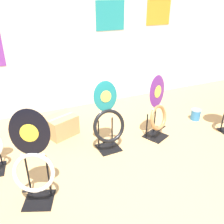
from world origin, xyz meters
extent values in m
plane|color=tan|center=(0.00, 0.00, 0.00)|extent=(14.00, 14.00, 0.00)
cube|color=silver|center=(0.00, 2.43, 1.30)|extent=(8.00, 0.06, 2.60)
cube|color=teal|center=(0.33, 2.39, 1.49)|extent=(0.50, 0.01, 0.46)
cube|color=orange|center=(1.25, 2.39, 1.64)|extent=(0.48, 0.01, 0.67)
cube|color=black|center=(-1.32, 0.41, 0.01)|extent=(0.37, 0.37, 0.01)
cylinder|color=black|center=(-1.37, 0.53, 0.24)|extent=(0.02, 0.02, 0.46)
cylinder|color=black|center=(-1.19, 0.45, 0.24)|extent=(0.02, 0.02, 0.46)
cylinder|color=black|center=(-1.35, 0.33, 0.19)|extent=(0.21, 0.10, 0.02)
torus|color=silver|center=(-1.33, 0.39, 0.36)|extent=(0.41, 0.28, 0.38)
ellipsoid|color=black|center=(-1.30, 0.45, 0.75)|extent=(0.36, 0.20, 0.44)
ellipsoid|color=yellow|center=(-1.30, 0.44, 0.75)|extent=(0.16, 0.08, 0.17)
sphere|color=silver|center=(-1.40, 0.47, 0.53)|extent=(0.02, 0.02, 0.02)
sphere|color=silver|center=(-1.21, 0.39, 0.53)|extent=(0.02, 0.02, 0.02)
cube|color=black|center=(-0.33, 0.96, 0.01)|extent=(0.29, 0.29, 0.01)
cylinder|color=black|center=(-0.43, 1.05, 0.20)|extent=(0.02, 0.02, 0.38)
cylinder|color=black|center=(-0.24, 1.05, 0.20)|extent=(0.02, 0.02, 0.38)
cylinder|color=black|center=(-0.33, 0.88, 0.16)|extent=(0.22, 0.03, 0.02)
torus|color=black|center=(-0.33, 0.94, 0.35)|extent=(0.43, 0.20, 0.42)
ellipsoid|color=#197075|center=(-0.34, 1.04, 0.71)|extent=(0.31, 0.10, 0.38)
ellipsoid|color=#EADB4C|center=(-0.34, 1.02, 0.71)|extent=(0.14, 0.04, 0.14)
sphere|color=silver|center=(-0.42, 1.00, 0.52)|extent=(0.02, 0.02, 0.02)
sphere|color=silver|center=(-0.25, 1.01, 0.52)|extent=(0.02, 0.02, 0.02)
cube|color=black|center=(0.39, 0.96, 0.01)|extent=(0.37, 0.37, 0.01)
cylinder|color=black|center=(0.26, 1.00, 0.18)|extent=(0.02, 0.02, 0.35)
cylinder|color=black|center=(0.44, 1.08, 0.18)|extent=(0.02, 0.02, 0.35)
cylinder|color=black|center=(0.42, 0.89, 0.15)|extent=(0.21, 0.11, 0.02)
torus|color=#9E7042|center=(0.40, 0.94, 0.31)|extent=(0.38, 0.27, 0.36)
ellipsoid|color=#60237F|center=(0.38, 0.99, 0.68)|extent=(0.34, 0.19, 0.43)
ellipsoid|color=#E5CC4C|center=(0.38, 0.97, 0.68)|extent=(0.15, 0.08, 0.16)
sphere|color=silver|center=(0.29, 0.93, 0.46)|extent=(0.02, 0.02, 0.02)
sphere|color=silver|center=(0.47, 1.01, 0.46)|extent=(0.02, 0.02, 0.02)
cylinder|color=black|center=(1.37, 0.71, 0.21)|extent=(0.02, 0.02, 0.40)
cylinder|color=teal|center=(1.25, 1.13, 0.09)|extent=(0.15, 0.15, 0.17)
torus|color=silver|center=(1.25, 1.13, 0.17)|extent=(0.15, 0.15, 0.01)
cylinder|color=#B2B2B7|center=(1.25, 1.13, 0.18)|extent=(0.13, 0.13, 0.00)
cube|color=tan|center=(-0.80, 1.55, 0.14)|extent=(0.49, 0.44, 0.28)
cube|color=#B7AD89|center=(-0.80, 1.55, 0.29)|extent=(0.38, 0.18, 0.00)
camera|label=1|loc=(-1.40, -1.55, 1.88)|focal=40.00mm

